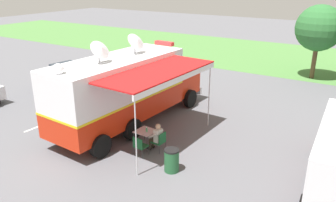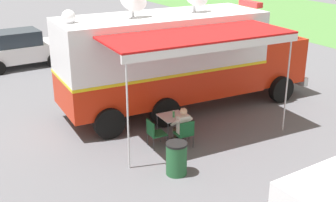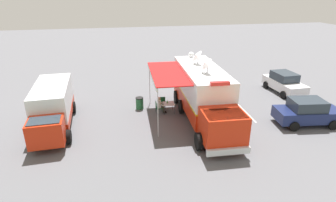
{
  "view_description": "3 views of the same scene",
  "coord_description": "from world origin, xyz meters",
  "px_view_note": "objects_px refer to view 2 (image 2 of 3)",
  "views": [
    {
      "loc": [
        9.95,
        -11.48,
        6.96
      ],
      "look_at": [
        2.3,
        0.71,
        1.66
      ],
      "focal_mm": 36.02,
      "sensor_mm": 36.0,
      "label": 1
    },
    {
      "loc": [
        12.99,
        -7.43,
        6.0
      ],
      "look_at": [
        1.57,
        -0.7,
        1.02
      ],
      "focal_mm": 47.18,
      "sensor_mm": 36.0,
      "label": 2
    },
    {
      "loc": [
        5.9,
        17.23,
        8.46
      ],
      "look_at": [
        2.31,
        -0.18,
        1.19
      ],
      "focal_mm": 29.43,
      "sensor_mm": 36.0,
      "label": 3
    }
  ],
  "objects_px": {
    "folding_chair_beside_table": "(154,132)",
    "car_far_corner": "(20,49)",
    "water_bottle": "(174,114)",
    "folding_table": "(173,118)",
    "seated_responder": "(182,125)",
    "folding_chair_at_table": "(185,132)",
    "car_behind_truck": "(147,43)",
    "command_truck": "(182,57)",
    "trash_bin": "(176,158)"
  },
  "relations": [
    {
      "from": "seated_responder",
      "to": "trash_bin",
      "type": "relative_size",
      "value": 1.37
    },
    {
      "from": "folding_table",
      "to": "water_bottle",
      "type": "relative_size",
      "value": 3.75
    },
    {
      "from": "folding_chair_at_table",
      "to": "folding_chair_beside_table",
      "type": "distance_m",
      "value": 0.92
    },
    {
      "from": "folding_table",
      "to": "car_behind_truck",
      "type": "bearing_deg",
      "value": 157.0
    },
    {
      "from": "trash_bin",
      "to": "car_behind_truck",
      "type": "height_order",
      "value": "car_behind_truck"
    },
    {
      "from": "folding_table",
      "to": "folding_chair_at_table",
      "type": "height_order",
      "value": "folding_chair_at_table"
    },
    {
      "from": "trash_bin",
      "to": "car_behind_truck",
      "type": "bearing_deg",
      "value": 155.85
    },
    {
      "from": "car_far_corner",
      "to": "folding_chair_at_table",
      "type": "bearing_deg",
      "value": 10.41
    },
    {
      "from": "folding_chair_beside_table",
      "to": "seated_responder",
      "type": "relative_size",
      "value": 0.7
    },
    {
      "from": "folding_chair_at_table",
      "to": "seated_responder",
      "type": "bearing_deg",
      "value": 177.07
    },
    {
      "from": "folding_chair_beside_table",
      "to": "car_far_corner",
      "type": "relative_size",
      "value": 0.2
    },
    {
      "from": "folding_table",
      "to": "folding_chair_at_table",
      "type": "distance_m",
      "value": 0.82
    },
    {
      "from": "folding_table",
      "to": "seated_responder",
      "type": "bearing_deg",
      "value": -5.25
    },
    {
      "from": "trash_bin",
      "to": "car_behind_truck",
      "type": "relative_size",
      "value": 0.21
    },
    {
      "from": "command_truck",
      "to": "car_behind_truck",
      "type": "distance_m",
      "value": 7.0
    },
    {
      "from": "seated_responder",
      "to": "car_behind_truck",
      "type": "xyz_separation_m",
      "value": [
        -9.26,
        3.73,
        0.23
      ]
    },
    {
      "from": "folding_table",
      "to": "seated_responder",
      "type": "relative_size",
      "value": 0.67
    },
    {
      "from": "command_truck",
      "to": "car_far_corner",
      "type": "distance_m",
      "value": 9.54
    },
    {
      "from": "command_truck",
      "to": "car_behind_truck",
      "type": "height_order",
      "value": "command_truck"
    },
    {
      "from": "folding_chair_at_table",
      "to": "car_far_corner",
      "type": "bearing_deg",
      "value": -169.59
    },
    {
      "from": "seated_responder",
      "to": "car_far_corner",
      "type": "xyz_separation_m",
      "value": [
        -11.36,
        -2.13,
        0.23
      ]
    },
    {
      "from": "car_behind_truck",
      "to": "trash_bin",
      "type": "bearing_deg",
      "value": -24.15
    },
    {
      "from": "water_bottle",
      "to": "car_behind_truck",
      "type": "height_order",
      "value": "car_behind_truck"
    },
    {
      "from": "car_far_corner",
      "to": "trash_bin",
      "type": "bearing_deg",
      "value": 4.84
    },
    {
      "from": "folding_chair_at_table",
      "to": "seated_responder",
      "type": "xyz_separation_m",
      "value": [
        -0.19,
        0.01,
        0.14
      ]
    },
    {
      "from": "folding_table",
      "to": "folding_chair_beside_table",
      "type": "xyz_separation_m",
      "value": [
        0.31,
        -0.85,
        -0.16
      ]
    },
    {
      "from": "command_truck",
      "to": "trash_bin",
      "type": "bearing_deg",
      "value": -33.58
    },
    {
      "from": "seated_responder",
      "to": "folding_table",
      "type": "bearing_deg",
      "value": 174.75
    },
    {
      "from": "trash_bin",
      "to": "car_behind_truck",
      "type": "distance_m",
      "value": 11.69
    },
    {
      "from": "water_bottle",
      "to": "seated_responder",
      "type": "height_order",
      "value": "seated_responder"
    },
    {
      "from": "folding_chair_at_table",
      "to": "folding_chair_beside_table",
      "type": "xyz_separation_m",
      "value": [
        -0.49,
        -0.78,
        0.0
      ]
    },
    {
      "from": "water_bottle",
      "to": "folding_table",
      "type": "bearing_deg",
      "value": 158.35
    },
    {
      "from": "command_truck",
      "to": "folding_table",
      "type": "xyz_separation_m",
      "value": [
        2.05,
        -1.59,
        -1.27
      ]
    },
    {
      "from": "water_bottle",
      "to": "car_behind_truck",
      "type": "bearing_deg",
      "value": 157.02
    },
    {
      "from": "trash_bin",
      "to": "folding_chair_at_table",
      "type": "bearing_deg",
      "value": 139.26
    },
    {
      "from": "command_truck",
      "to": "folding_table",
      "type": "bearing_deg",
      "value": -37.74
    },
    {
      "from": "folding_chair_beside_table",
      "to": "car_far_corner",
      "type": "bearing_deg",
      "value": -173.1
    },
    {
      "from": "car_behind_truck",
      "to": "car_far_corner",
      "type": "xyz_separation_m",
      "value": [
        -2.1,
        -5.86,
        0.0
      ]
    },
    {
      "from": "car_far_corner",
      "to": "command_truck",
      "type": "bearing_deg",
      "value": 23.47
    },
    {
      "from": "folding_table",
      "to": "folding_chair_beside_table",
      "type": "height_order",
      "value": "folding_chair_beside_table"
    },
    {
      "from": "command_truck",
      "to": "car_far_corner",
      "type": "xyz_separation_m",
      "value": [
        -8.7,
        -3.78,
        -1.07
      ]
    },
    {
      "from": "seated_responder",
      "to": "car_behind_truck",
      "type": "relative_size",
      "value": 0.28
    },
    {
      "from": "water_bottle",
      "to": "folding_chair_beside_table",
      "type": "relative_size",
      "value": 0.26
    },
    {
      "from": "water_bottle",
      "to": "trash_bin",
      "type": "height_order",
      "value": "water_bottle"
    },
    {
      "from": "folding_table",
      "to": "seated_responder",
      "type": "xyz_separation_m",
      "value": [
        0.61,
        -0.06,
        -0.02
      ]
    },
    {
      "from": "folding_table",
      "to": "car_far_corner",
      "type": "xyz_separation_m",
      "value": [
        -10.75,
        -2.19,
        0.21
      ]
    },
    {
      "from": "water_bottle",
      "to": "car_behind_truck",
      "type": "distance_m",
      "value": 9.5
    },
    {
      "from": "folding_chair_beside_table",
      "to": "water_bottle",
      "type": "bearing_deg",
      "value": 104.86
    },
    {
      "from": "command_truck",
      "to": "folding_chair_beside_table",
      "type": "relative_size",
      "value": 11.04
    },
    {
      "from": "command_truck",
      "to": "water_bottle",
      "type": "distance_m",
      "value": 2.91
    }
  ]
}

